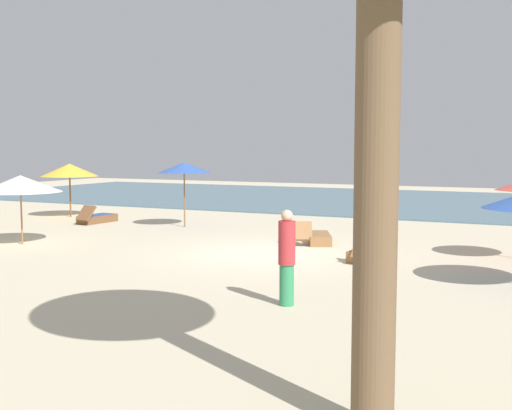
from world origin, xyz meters
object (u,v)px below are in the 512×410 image
Objects in this scene: umbrella_0 at (20,184)px; umbrella_5 at (184,168)px; lounger_1 at (317,238)px; lounger_3 at (96,218)px; lounger_0 at (369,253)px; umbrella_1 at (70,170)px; person_2 at (287,257)px.

umbrella_5 is (2.11, 5.31, 0.32)m from umbrella_0.
lounger_3 reaches higher than lounger_1.
lounger_0 reaches higher than lounger_3.
umbrella_0 is 1.03× the size of umbrella_1.
lounger_0 is 2.88m from lounger_1.
umbrella_1 reaches higher than lounger_3.
umbrella_5 reaches higher than lounger_1.
lounger_3 is at bearing 172.48° from lounger_1.
umbrella_5 reaches higher than umbrella_1.
lounger_3 is (-11.00, 3.19, 0.01)m from lounger_0.
person_2 is (10.86, -8.12, 0.68)m from lounger_3.
person_2 reaches higher than lounger_3.
umbrella_0 is 1.28× the size of lounger_1.
lounger_1 is 7.23m from person_2.
umbrella_1 is 14.07m from lounger_0.
lounger_0 is at bearing 10.27° from umbrella_0.
lounger_3 is (-8.94, 1.18, 0.01)m from lounger_1.
umbrella_0 is 9.87m from lounger_0.
person_2 is at bearing -91.62° from lounger_0.
lounger_1 is (11.20, -2.37, -1.68)m from umbrella_1.
lounger_1 is at bearing 26.50° from umbrella_0.
person_2 reaches higher than lounger_0.
umbrella_1 reaches higher than lounger_1.
umbrella_5 is at bearing 130.83° from person_2.
umbrella_1 is 1.28× the size of lounger_3.
umbrella_5 reaches higher than person_2.
umbrella_5 is (5.79, -0.82, 0.20)m from umbrella_1.
umbrella_1 reaches higher than lounger_0.
lounger_0 is (9.59, 1.74, -1.56)m from umbrella_0.
umbrella_0 reaches higher than person_2.
umbrella_5 is 1.24× the size of lounger_1.
umbrella_1 reaches higher than person_2.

